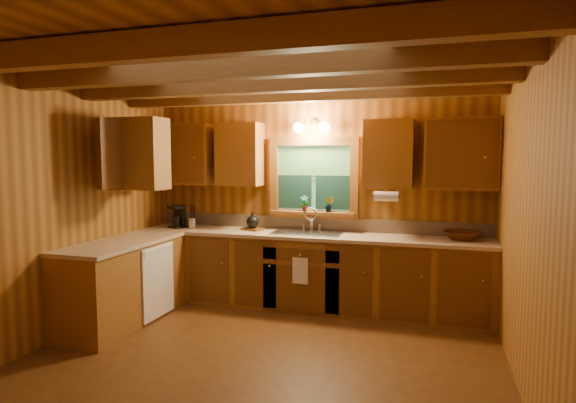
{
  "coord_description": "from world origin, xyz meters",
  "views": [
    {
      "loc": [
        1.45,
        -3.88,
        1.79
      ],
      "look_at": [
        0.0,
        0.8,
        1.35
      ],
      "focal_mm": 29.91,
      "sensor_mm": 36.0,
      "label": 1
    }
  ],
  "objects_px": {
    "cutting_board": "(253,229)",
    "wicker_basket": "(462,235)",
    "sink": "(308,237)",
    "coffee_maker": "(178,217)"
  },
  "relations": [
    {
      "from": "coffee_maker",
      "to": "cutting_board",
      "type": "height_order",
      "value": "coffee_maker"
    },
    {
      "from": "sink",
      "to": "wicker_basket",
      "type": "xyz_separation_m",
      "value": [
        1.74,
        0.06,
        0.09
      ]
    },
    {
      "from": "cutting_board",
      "to": "wicker_basket",
      "type": "height_order",
      "value": "wicker_basket"
    },
    {
      "from": "cutting_board",
      "to": "wicker_basket",
      "type": "xyz_separation_m",
      "value": [
        2.47,
        0.0,
        0.04
      ]
    },
    {
      "from": "sink",
      "to": "cutting_board",
      "type": "xyz_separation_m",
      "value": [
        -0.73,
        0.06,
        0.06
      ]
    },
    {
      "from": "sink",
      "to": "coffee_maker",
      "type": "xyz_separation_m",
      "value": [
        -1.72,
        -0.03,
        0.18
      ]
    },
    {
      "from": "sink",
      "to": "cutting_board",
      "type": "relative_size",
      "value": 3.3
    },
    {
      "from": "cutting_board",
      "to": "sink",
      "type": "bearing_deg",
      "value": 15.09
    },
    {
      "from": "coffee_maker",
      "to": "cutting_board",
      "type": "bearing_deg",
      "value": 22.75
    },
    {
      "from": "cutting_board",
      "to": "wicker_basket",
      "type": "distance_m",
      "value": 2.47
    }
  ]
}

